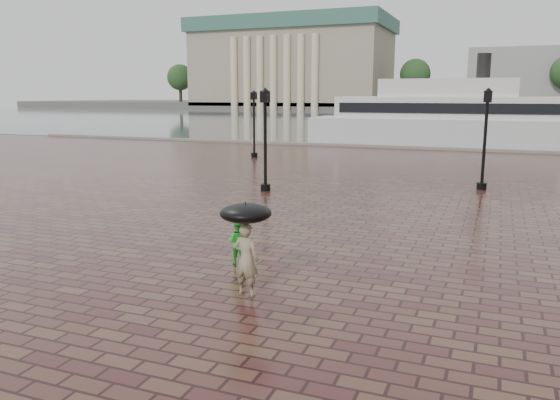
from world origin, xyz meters
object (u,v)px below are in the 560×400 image
Objects in this scene: adult_pedestrian at (246,259)px; child_pedestrian at (238,242)px; street_lamps at (323,132)px; ferry_near at (446,118)px.

adult_pedestrian is 2.18m from child_pedestrian.
street_lamps is at bearing -71.65° from adult_pedestrian.
ferry_near reaches higher than street_lamps.
child_pedestrian is at bearing -80.38° from street_lamps.
adult_pedestrian is 0.07× the size of ferry_near.
ferry_near is at bearing -96.65° from child_pedestrian.
child_pedestrian is (2.63, -15.52, -1.75)m from street_lamps.
street_lamps is 22.08m from ferry_near.
ferry_near reaches higher than child_pedestrian.
street_lamps is 17.84m from adult_pedestrian.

